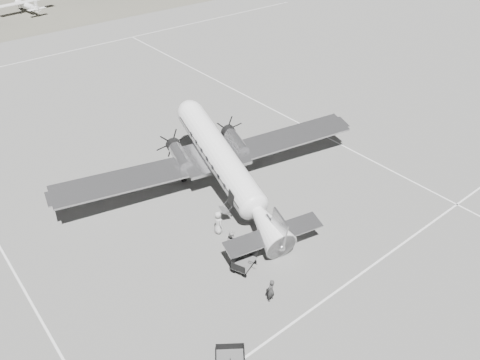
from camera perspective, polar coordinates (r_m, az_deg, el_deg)
name	(u,v)px	position (r m, az deg, el deg)	size (l,w,h in m)	color
ground	(232,181)	(40.19, -1.03, -0.10)	(260.00, 260.00, 0.00)	slate
taxi_line_near	(361,274)	(32.90, 14.52, -11.01)	(60.00, 0.15, 0.01)	silver
taxi_line_right	(327,137)	(47.37, 10.50, 5.16)	(0.15, 80.00, 0.01)	silver
taxi_line_horizon	(56,54)	(72.78, -21.54, 14.07)	(90.00, 0.15, 0.01)	silver
dc3_airliner	(224,165)	(37.55, -1.92, 1.81)	(26.92, 18.68, 5.13)	#AFAFB1
light_plane_right	(27,6)	(95.66, -24.57, 18.68)	(10.13, 8.22, 2.10)	white
baggage_cart_near	(244,262)	(31.89, 0.49, -10.01)	(1.89, 1.33, 1.07)	#4F4F4F
baggage_cart_far	(230,356)	(27.36, -1.20, -20.70)	(1.68, 1.18, 0.95)	#4F4F4F
ground_crew	(271,290)	(29.82, 3.77, -13.28)	(0.62, 0.41, 1.71)	#303030
ramp_agent	(232,241)	(32.84, -1.01, -7.50)	(0.88, 0.69, 1.82)	#BABAB8
passenger	(218,222)	(34.36, -2.67, -5.18)	(0.93, 0.60, 1.90)	#B4B4B2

